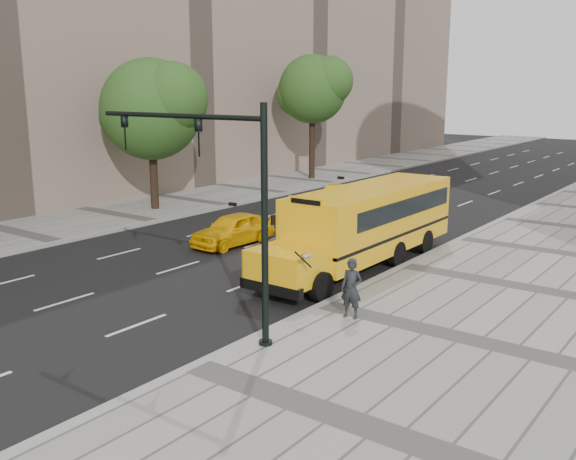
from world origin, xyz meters
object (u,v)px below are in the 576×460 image
Objects in this scene: tree_b at (152,108)px; taxi_near at (233,229)px; taxi_far at (340,200)px; pedestrian at (352,288)px; school_bus at (368,220)px; traffic_signal at (223,191)px; tree_c at (313,89)px.

taxi_near is at bearing -21.02° from tree_b.
pedestrian reaches higher than taxi_far.
pedestrian is at bearing -64.19° from school_bus.
traffic_signal is (6.83, -16.75, 3.31)m from taxi_far.
tree_b reaches higher than taxi_far.
taxi_far is at bearing 115.56° from pedestrian.
taxi_far is 16.38m from pedestrian.
school_bus is at bearing 94.41° from traffic_signal.
school_bus is at bearing 108.08° from pedestrian.
school_bus is (14.90, -2.50, -3.88)m from tree_b.
tree_b is 0.72× the size of school_bus.
taxi_near is (8.65, -3.32, -4.95)m from tree_b.
tree_b is 4.68× the size of pedestrian.
school_bus is at bearing -63.32° from taxi_far.
tree_b reaches higher than pedestrian.
taxi_near is 10.43m from pedestrian.
pedestrian is at bearing -25.34° from tree_b.
tree_b reaches higher than school_bus.
taxi_far is (8.77, -10.09, -5.89)m from tree_c.
tree_c reaches higher than traffic_signal.
taxi_near is (8.66, -18.70, -5.97)m from tree_c.
taxi_far is at bearing 92.38° from taxi_near.
taxi_far is at bearing -49.00° from tree_c.
traffic_signal is (15.59, -11.47, -1.56)m from tree_b.
school_bus is 9.96m from taxi_far.
taxi_near is 2.31× the size of pedestrian.
tree_b is at bearing -89.96° from tree_c.
pedestrian is at bearing 54.77° from traffic_signal.
pedestrian is at bearing -26.07° from taxi_near.
school_bus is 2.44× the size of taxi_far.
school_bus is 6.39m from taxi_near.
school_bus is 1.81× the size of traffic_signal.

